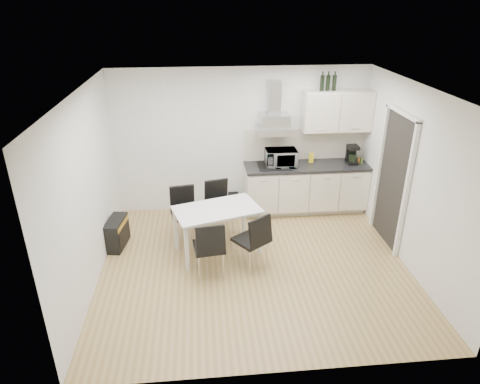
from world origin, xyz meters
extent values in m
plane|color=tan|center=(0.00, 0.00, 0.00)|extent=(4.50, 4.50, 0.00)
cube|color=white|center=(0.00, 2.00, 1.30)|extent=(4.50, 0.10, 2.60)
cube|color=white|center=(0.00, -2.00, 1.30)|extent=(4.50, 0.10, 2.60)
cube|color=white|center=(-2.25, 0.00, 1.30)|extent=(0.10, 4.00, 2.60)
cube|color=white|center=(2.25, 0.00, 1.30)|extent=(0.10, 4.00, 2.60)
plane|color=white|center=(0.00, 0.00, 2.60)|extent=(4.50, 4.50, 0.00)
cube|color=white|center=(2.21, 0.55, 1.05)|extent=(0.08, 1.04, 2.10)
cube|color=beige|center=(1.15, 1.74, 0.05)|extent=(2.16, 0.52, 0.10)
cube|color=silver|center=(1.15, 1.70, 0.48)|extent=(2.20, 0.60, 0.76)
cube|color=black|center=(1.15, 1.69, 0.90)|extent=(2.22, 0.64, 0.04)
cube|color=beige|center=(1.15, 1.99, 1.21)|extent=(2.20, 0.02, 0.58)
cube|color=silver|center=(1.65, 1.82, 1.85)|extent=(1.20, 0.35, 0.70)
cube|color=silver|center=(0.55, 1.78, 1.65)|extent=(0.60, 0.46, 0.30)
cube|color=silver|center=(0.55, 1.89, 2.10)|extent=(0.22, 0.20, 0.55)
imported|color=silver|center=(0.67, 1.68, 1.10)|extent=(0.54, 0.30, 0.37)
cube|color=yellow|center=(1.25, 1.80, 1.01)|extent=(0.08, 0.04, 0.18)
cylinder|color=brown|center=(2.08, 1.65, 0.98)|extent=(0.04, 0.04, 0.11)
cylinder|color=#4C6626|center=(2.14, 1.65, 0.98)|extent=(0.04, 0.04, 0.11)
cylinder|color=black|center=(1.35, 1.82, 2.36)|extent=(0.07, 0.07, 0.32)
cylinder|color=black|center=(1.45, 1.82, 2.36)|extent=(0.07, 0.07, 0.32)
cylinder|color=black|center=(1.56, 1.82, 2.36)|extent=(0.07, 0.07, 0.32)
cube|color=white|center=(-0.52, 0.45, 0.73)|extent=(1.42, 1.06, 0.03)
cube|color=white|center=(-0.99, -0.02, 0.36)|extent=(0.06, 0.06, 0.72)
cube|color=white|center=(0.12, 0.33, 0.36)|extent=(0.06, 0.06, 0.72)
cube|color=white|center=(-1.17, 0.58, 0.36)|extent=(0.06, 0.06, 0.72)
cube|color=white|center=(-0.06, 0.92, 0.36)|extent=(0.06, 0.06, 0.72)
cube|color=black|center=(-2.11, 0.76, 0.24)|extent=(0.32, 0.60, 0.47)
cube|color=gold|center=(-1.99, 0.76, 0.41)|extent=(0.09, 0.50, 0.08)
cube|color=black|center=(-0.15, 1.90, 0.16)|extent=(0.19, 0.17, 0.31)
camera|label=1|loc=(-0.73, -5.29, 3.68)|focal=32.00mm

